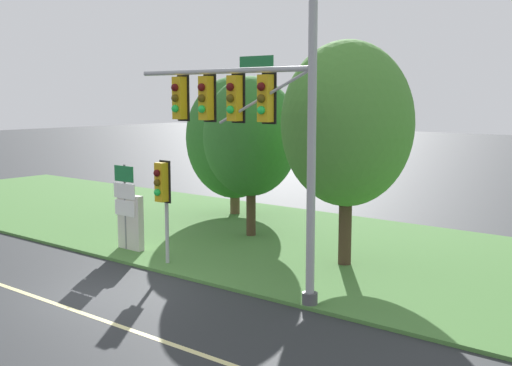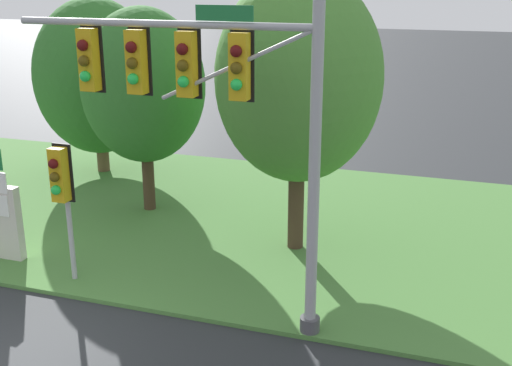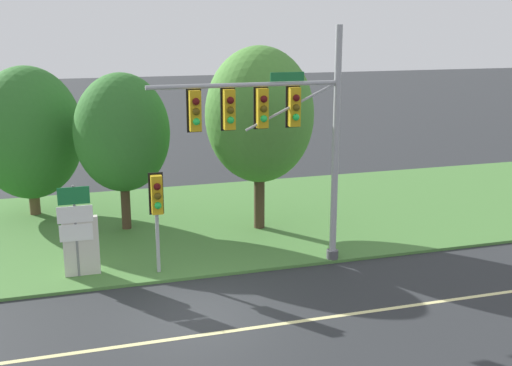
{
  "view_description": "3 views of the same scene",
  "coord_description": "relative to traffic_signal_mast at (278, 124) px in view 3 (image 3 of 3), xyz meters",
  "views": [
    {
      "loc": [
        13.99,
        -10.45,
        5.39
      ],
      "look_at": [
        2.45,
        3.82,
        2.88
      ],
      "focal_mm": 45.0,
      "sensor_mm": 36.0,
      "label": 1
    },
    {
      "loc": [
        7.66,
        -8.38,
        6.93
      ],
      "look_at": [
        3.75,
        3.37,
        2.88
      ],
      "focal_mm": 45.0,
      "sensor_mm": 36.0,
      "label": 2
    },
    {
      "loc": [
        -3.33,
        -16.13,
        7.92
      ],
      "look_at": [
        2.53,
        3.15,
        2.83
      ],
      "focal_mm": 45.0,
      "sensor_mm": 36.0,
      "label": 3
    }
  ],
  "objects": [
    {
      "name": "pedestrian_signal_near_kerb",
      "position": [
        -3.83,
        0.37,
        -2.3
      ],
      "size": [
        0.46,
        0.55,
        3.29
      ],
      "color": "#9EA0A5",
      "rests_on": "grass_verge"
    },
    {
      "name": "tree_nearest_road",
      "position": [
        -7.81,
        8.42,
        -1.29
      ],
      "size": [
        4.33,
        4.33,
        6.13
      ],
      "color": "brown",
      "rests_on": "grass_verge"
    },
    {
      "name": "tree_left_of_mast",
      "position": [
        -4.35,
        5.36,
        -0.95
      ],
      "size": [
        3.58,
        3.58,
        6.01
      ],
      "color": "#423021",
      "rests_on": "grass_verge"
    },
    {
      "name": "ground_plane",
      "position": [
        -3.12,
        -2.71,
        -4.8
      ],
      "size": [
        160.0,
        160.0,
        0.0
      ],
      "primitive_type": "plane",
      "color": "#282B2D"
    },
    {
      "name": "lane_stripe",
      "position": [
        -3.12,
        -3.91,
        -4.8
      ],
      "size": [
        36.0,
        0.16,
        0.01
      ],
      "primitive_type": "cube",
      "color": "beige",
      "rests_on": "ground"
    },
    {
      "name": "traffic_signal_mast",
      "position": [
        0.0,
        0.0,
        0.0
      ],
      "size": [
        6.28,
        0.49,
        7.73
      ],
      "color": "#9EA0A5",
      "rests_on": "grass_verge"
    },
    {
      "name": "tree_behind_signpost",
      "position": [
        0.62,
        3.97,
        -0.3
      ],
      "size": [
        4.09,
        4.09,
        6.98
      ],
      "color": "#423021",
      "rests_on": "grass_verge"
    },
    {
      "name": "info_kiosk",
      "position": [
        -6.18,
        1.02,
        -3.76
      ],
      "size": [
        1.1,
        0.24,
        1.9
      ],
      "color": "beige",
      "rests_on": "grass_verge"
    },
    {
      "name": "grass_verge",
      "position": [
        -3.12,
        5.54,
        -4.75
      ],
      "size": [
        48.0,
        11.5,
        0.1
      ],
      "primitive_type": "cube",
      "color": "#477A38",
      "rests_on": "ground"
    },
    {
      "name": "route_sign_post",
      "position": [
        -6.3,
        0.89,
        -2.82
      ],
      "size": [
        1.08,
        0.08,
        2.96
      ],
      "color": "slate",
      "rests_on": "grass_verge"
    }
  ]
}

